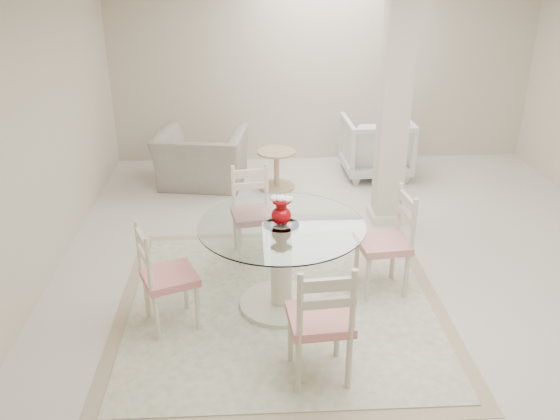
{
  "coord_description": "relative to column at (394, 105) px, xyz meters",
  "views": [
    {
      "loc": [
        -1.07,
        -4.91,
        2.94
      ],
      "look_at": [
        -0.82,
        -0.28,
        0.85
      ],
      "focal_mm": 38.0,
      "sensor_mm": 36.0,
      "label": 1
    }
  ],
  "objects": [
    {
      "name": "ground",
      "position": [
        -0.5,
        -1.3,
        -1.35
      ],
      "size": [
        7.0,
        7.0,
        0.0
      ],
      "primitive_type": "plane",
      "color": "silver",
      "rests_on": "ground"
    },
    {
      "name": "room_shell",
      "position": [
        -0.5,
        -1.3,
        0.51
      ],
      "size": [
        6.02,
        7.02,
        2.71
      ],
      "color": "beige",
      "rests_on": "ground"
    },
    {
      "name": "column",
      "position": [
        0.0,
        0.0,
        0.0
      ],
      "size": [
        0.3,
        0.3,
        2.7
      ],
      "primitive_type": "cube",
      "color": "beige",
      "rests_on": "ground"
    },
    {
      "name": "area_rug",
      "position": [
        -1.32,
        -1.78,
        -1.34
      ],
      "size": [
        2.88,
        2.88,
        0.02
      ],
      "color": "tan",
      "rests_on": "ground"
    },
    {
      "name": "dining_table",
      "position": [
        -1.32,
        -1.78,
        -0.94
      ],
      "size": [
        1.4,
        1.4,
        0.81
      ],
      "rotation": [
        0.0,
        0.0,
        0.24
      ],
      "color": "beige",
      "rests_on": "ground"
    },
    {
      "name": "red_vase",
      "position": [
        -1.32,
        -1.77,
        -0.42
      ],
      "size": [
        0.19,
        0.17,
        0.25
      ],
      "color": "#9F0409",
      "rests_on": "dining_table"
    },
    {
      "name": "dining_chair_east",
      "position": [
        -0.33,
        -1.55,
        -0.78
      ],
      "size": [
        0.48,
        0.48,
        1.08
      ],
      "rotation": [
        0.0,
        0.0,
        -1.46
      ],
      "color": "beige",
      "rests_on": "ground"
    },
    {
      "name": "dining_chair_north",
      "position": [
        -1.55,
        -0.79,
        -0.81
      ],
      "size": [
        0.48,
        0.48,
        1.04
      ],
      "rotation": [
        0.0,
        0.0,
        0.16
      ],
      "color": "#F3EAC8",
      "rests_on": "ground"
    },
    {
      "name": "dining_chair_west",
      "position": [
        -2.31,
        -2.02,
        -0.81
      ],
      "size": [
        0.54,
        0.54,
        1.03
      ],
      "rotation": [
        0.0,
        0.0,
        1.95
      ],
      "color": "beige",
      "rests_on": "ground"
    },
    {
      "name": "dining_chair_south",
      "position": [
        -1.09,
        -2.77,
        -0.77
      ],
      "size": [
        0.48,
        0.48,
        1.1
      ],
      "rotation": [
        0.0,
        0.0,
        3.23
      ],
      "color": "beige",
      "rests_on": "ground"
    },
    {
      "name": "recliner_taupe",
      "position": [
        -2.2,
        1.2,
        -0.99
      ],
      "size": [
        1.25,
        1.14,
        0.72
      ],
      "primitive_type": "imported",
      "rotation": [
        0.0,
        0.0,
        2.98
      ],
      "color": "gray",
      "rests_on": "ground"
    },
    {
      "name": "armchair_white",
      "position": [
        0.16,
        1.46,
        -0.94
      ],
      "size": [
        0.9,
        0.93,
        0.82
      ],
      "primitive_type": "imported",
      "rotation": [
        0.0,
        0.0,
        3.17
      ],
      "color": "white",
      "rests_on": "ground"
    },
    {
      "name": "side_table",
      "position": [
        -1.22,
        1.02,
        -1.11
      ],
      "size": [
        0.49,
        0.49,
        0.51
      ],
      "color": "tan",
      "rests_on": "ground"
    }
  ]
}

